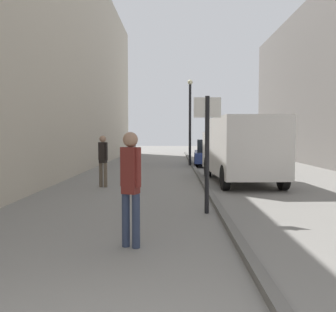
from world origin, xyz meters
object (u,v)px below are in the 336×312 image
Objects in this scene: pedestrian_mid_block at (131,181)px; pedestrian_far_crossing at (133,148)px; parked_car at (211,152)px; lamp_post at (190,117)px; street_sign_post at (207,144)px; pedestrian_main_foreground at (103,157)px; delivery_van at (241,148)px.

pedestrian_far_crossing is at bearing 118.92° from pedestrian_mid_block.
parked_car is 2.33m from lamp_post.
street_sign_post is 0.55× the size of lamp_post.
lamp_post is (0.17, 12.67, 1.18)m from street_sign_post.
street_sign_post reaches higher than pedestrian_main_foreground.
pedestrian_mid_block is 0.38× the size of lamp_post.
pedestrian_main_foreground is 9.85m from parked_car.
pedestrian_mid_block is 0.33× the size of delivery_van.
pedestrian_far_crossing is 0.35× the size of lamp_post.
pedestrian_mid_block reaches higher than pedestrian_far_crossing.
delivery_van is 1.29× the size of parked_car.
pedestrian_main_foreground is 0.66× the size of street_sign_post.
delivery_van reaches higher than pedestrian_main_foreground.
street_sign_post is (-1.34, -12.84, 0.83)m from parked_car.
street_sign_post reaches higher than parked_car.
pedestrian_mid_block reaches higher than parked_car.
pedestrian_far_crossing is 0.38× the size of parked_car.
pedestrian_main_foreground is at bearing 127.16° from pedestrian_mid_block.
pedestrian_mid_block is 2.93m from street_sign_post.
delivery_van reaches higher than pedestrian_mid_block.
pedestrian_mid_block is (1.67, -6.58, 0.05)m from pedestrian_main_foreground.
delivery_van is (3.10, 7.86, 0.22)m from pedestrian_mid_block.
delivery_van is at bearing 32.85° from pedestrian_main_foreground.
delivery_van is 2.13× the size of street_sign_post.
pedestrian_far_crossing is 4.58m from parked_car.
pedestrian_mid_block is 15.62m from parked_car.
pedestrian_far_crossing is at bearing 108.16° from pedestrian_main_foreground.
street_sign_post is (3.13, -13.81, 0.59)m from pedestrian_far_crossing.
delivery_van is at bearing -48.61° from pedestrian_far_crossing.
lamp_post is (-1.53, 7.34, 1.46)m from delivery_van.
lamp_post is (1.58, 15.20, 1.68)m from pedestrian_mid_block.
pedestrian_far_crossing is at bearing -77.44° from street_sign_post.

